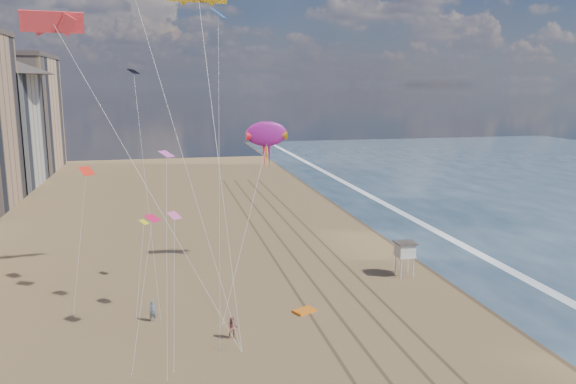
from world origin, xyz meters
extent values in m
plane|color=#42301E|center=(19.00, 40.00, 0.00)|extent=(260.00, 260.00, 0.00)
plane|color=white|center=(23.20, 40.00, 0.00)|extent=(260.00, 260.00, 0.00)
cube|color=brown|center=(-1.20, 30.00, 0.01)|extent=(0.28, 120.00, 0.01)
cube|color=brown|center=(1.20, 30.00, 0.01)|extent=(0.28, 120.00, 0.01)
cube|color=brown|center=(4.00, 30.00, 0.01)|extent=(0.28, 120.00, 0.01)
cube|color=brown|center=(6.20, 30.00, 0.01)|extent=(0.28, 120.00, 0.01)
cube|color=tan|center=(-46.00, 114.00, 13.00)|extent=(16.00, 24.00, 26.00)
cube|color=#473D38|center=(-46.00, 114.00, 26.50)|extent=(16.32, 24.48, 1.00)
cylinder|color=silver|center=(10.45, 24.84, 1.03)|extent=(0.14, 0.14, 2.05)
cylinder|color=silver|center=(11.82, 24.84, 1.03)|extent=(0.14, 0.14, 2.05)
cylinder|color=silver|center=(10.45, 26.21, 1.03)|extent=(0.14, 0.14, 2.05)
cylinder|color=silver|center=(11.82, 26.21, 1.03)|extent=(0.14, 0.14, 2.05)
cube|color=silver|center=(11.14, 25.53, 2.23)|extent=(1.83, 1.83, 0.14)
cube|color=silver|center=(11.14, 25.53, 2.91)|extent=(1.71, 1.71, 1.26)
cube|color=#473D38|center=(11.14, 25.53, 3.65)|extent=(2.05, 2.05, 0.11)
cube|color=orange|center=(-1.55, 18.49, 0.11)|extent=(2.24, 1.93, 0.22)
ellipsoid|color=#9B1787|center=(-2.30, 32.57, 14.73)|extent=(4.50, 0.84, 2.67)
cone|color=red|center=(-3.91, 32.57, 14.53)|extent=(1.21, 1.01, 1.01)
cone|color=#FDA21A|center=(-0.69, 32.57, 14.53)|extent=(1.21, 1.01, 1.01)
cylinder|color=silver|center=(-5.63, 25.00, 6.86)|extent=(0.03, 0.03, 21.50)
imported|color=slate|center=(-14.68, 19.34, 0.94)|extent=(0.78, 0.61, 1.88)
imported|color=#95534C|center=(-8.43, 14.48, 0.91)|extent=(0.98, 0.82, 1.83)
cube|color=#EC343C|center=(-20.83, 18.30, 24.47)|extent=(4.46, 1.50, 1.53)
plane|color=#EB5BA2|center=(-12.55, 20.49, 8.95)|extent=(1.55, 1.52, 0.49)
plane|color=black|center=(-15.81, 30.98, 21.22)|extent=(1.55, 1.55, 0.51)
plane|color=yellow|center=(-15.49, 30.24, 6.19)|extent=(1.28, 1.29, 0.37)
plane|color=#E4154E|center=(-14.28, 16.41, 9.75)|extent=(1.63, 1.63, 0.41)
plane|color=#FB2515|center=(-20.50, 28.61, 11.86)|extent=(1.89, 1.83, 0.72)
plane|color=blue|center=(-8.58, 18.86, 25.50)|extent=(1.58, 1.70, 0.79)
plane|color=#EA5BBC|center=(-13.01, 20.90, 14.21)|extent=(1.65, 1.66, 0.48)
camera|label=1|loc=(-13.18, -27.21, 19.91)|focal=35.00mm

